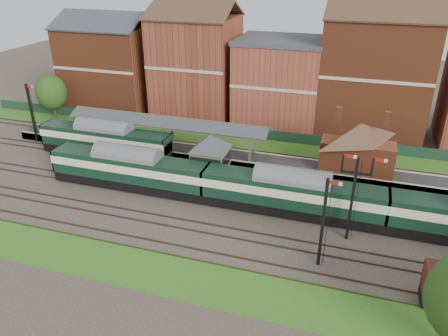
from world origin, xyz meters
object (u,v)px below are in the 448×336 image
(dmu_train, at_px, (291,193))
(platform_railcar, at_px, (105,139))
(semaphore_bracket, at_px, (353,194))
(signal_box, at_px, (211,159))

(dmu_train, xyz_separation_m, platform_railcar, (-24.51, 6.50, -0.06))
(semaphore_bracket, relative_size, dmu_train, 0.15)
(dmu_train, bearing_deg, semaphore_bracket, -23.92)
(signal_box, distance_m, platform_railcar, 15.48)
(semaphore_bracket, xyz_separation_m, dmu_train, (-5.64, 2.50, -2.25))
(signal_box, relative_size, platform_railcar, 0.35)
(signal_box, bearing_deg, platform_railcar, 167.86)
(semaphore_bracket, height_order, dmu_train, semaphore_bracket)
(semaphore_bracket, bearing_deg, signal_box, 159.08)
(signal_box, bearing_deg, semaphore_bracket, -20.92)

